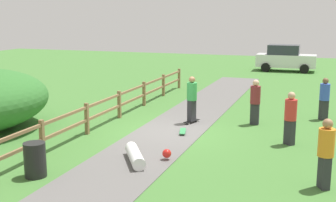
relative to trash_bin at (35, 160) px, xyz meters
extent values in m
plane|color=#427533|center=(1.80, 5.29, -0.45)|extent=(60.00, 60.00, 0.00)
cube|color=#605E5B|center=(1.80, 5.29, -0.44)|extent=(2.40, 28.00, 0.02)
cube|color=olive|center=(-0.80, 1.44, 0.10)|extent=(0.12, 0.12, 1.10)
cube|color=olive|center=(-0.80, 4.01, 0.10)|extent=(0.12, 0.12, 1.10)
cube|color=olive|center=(-0.80, 6.58, 0.10)|extent=(0.12, 0.12, 1.10)
cube|color=olive|center=(-0.80, 9.15, 0.10)|extent=(0.12, 0.12, 1.10)
cube|color=olive|center=(-0.80, 11.72, 0.10)|extent=(0.12, 0.12, 1.10)
cube|color=olive|center=(-0.80, 14.29, 0.10)|extent=(0.12, 0.12, 1.10)
cube|color=olive|center=(-0.80, 5.29, 0.05)|extent=(0.08, 18.00, 0.09)
cube|color=olive|center=(-0.80, 5.29, 0.50)|extent=(0.08, 18.00, 0.09)
cylinder|color=black|center=(0.00, 0.00, 0.00)|extent=(0.56, 0.56, 0.90)
cube|color=black|center=(2.19, 6.68, -0.36)|extent=(0.46, 0.82, 0.02)
cylinder|color=silver|center=(2.22, 6.97, -0.40)|extent=(0.05, 0.07, 0.06)
cylinder|color=silver|center=(2.36, 6.92, -0.40)|extent=(0.05, 0.07, 0.06)
cylinder|color=silver|center=(2.03, 6.45, -0.40)|extent=(0.05, 0.07, 0.06)
cylinder|color=silver|center=(2.17, 6.40, -0.40)|extent=(0.05, 0.07, 0.06)
cube|color=#2D2D33|center=(2.19, 6.68, 0.05)|extent=(0.30, 0.37, 0.80)
cylinder|color=green|center=(2.19, 6.68, 0.79)|extent=(0.49, 0.49, 0.67)
sphere|color=#9E704C|center=(2.19, 6.68, 1.24)|extent=(0.24, 0.24, 0.24)
cylinder|color=white|center=(1.97, 1.84, -0.25)|extent=(1.15, 1.54, 0.36)
sphere|color=red|center=(2.74, 2.33, -0.25)|extent=(0.26, 0.26, 0.26)
cube|color=#338C4C|center=(2.31, 5.19, -0.36)|extent=(0.40, 0.82, 0.02)
cylinder|color=silver|center=(2.46, 4.94, -0.40)|extent=(0.04, 0.07, 0.06)
cylinder|color=silver|center=(2.31, 4.90, -0.40)|extent=(0.04, 0.07, 0.06)
cylinder|color=silver|center=(2.31, 5.48, -0.40)|extent=(0.04, 0.07, 0.06)
cylinder|color=silver|center=(2.17, 5.44, -0.40)|extent=(0.04, 0.07, 0.06)
cube|color=#2D2D33|center=(6.93, 9.04, -0.06)|extent=(0.37, 0.36, 0.78)
cylinder|color=blue|center=(6.93, 9.04, 0.65)|extent=(0.54, 0.54, 0.65)
sphere|color=brown|center=(6.93, 9.04, 1.10)|extent=(0.23, 0.23, 0.23)
cube|color=#2D2D33|center=(4.48, 7.34, -0.05)|extent=(0.32, 0.20, 0.80)
cylinder|color=maroon|center=(4.48, 7.34, 0.69)|extent=(0.38, 0.38, 0.67)
sphere|color=beige|center=(4.48, 7.34, 1.14)|extent=(0.24, 0.24, 0.24)
cube|color=#2D2D33|center=(5.92, 5.08, -0.05)|extent=(0.37, 0.36, 0.80)
cylinder|color=red|center=(5.92, 5.08, 0.69)|extent=(0.53, 0.53, 0.67)
sphere|color=tan|center=(5.92, 5.08, 1.14)|extent=(0.24, 0.24, 0.24)
cube|color=#2D2D33|center=(6.97, 1.66, -0.05)|extent=(0.32, 0.37, 0.80)
cylinder|color=orange|center=(6.97, 1.66, 0.69)|extent=(0.51, 0.51, 0.67)
sphere|color=#9E704C|center=(6.97, 1.66, 1.14)|extent=(0.24, 0.24, 0.24)
cube|color=silver|center=(4.26, 24.02, 0.32)|extent=(4.20, 1.71, 0.90)
cube|color=#2D333D|center=(4.06, 24.02, 1.12)|extent=(2.20, 1.56, 0.70)
cylinder|color=black|center=(5.61, 24.90, -0.13)|extent=(0.64, 0.24, 0.64)
cylinder|color=black|center=(5.60, 23.14, -0.13)|extent=(0.64, 0.24, 0.64)
cylinder|color=black|center=(2.91, 24.91, -0.13)|extent=(0.64, 0.24, 0.64)
cylinder|color=black|center=(2.90, 23.15, -0.13)|extent=(0.64, 0.24, 0.64)
camera|label=1|loc=(6.75, -8.86, 3.65)|focal=46.58mm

